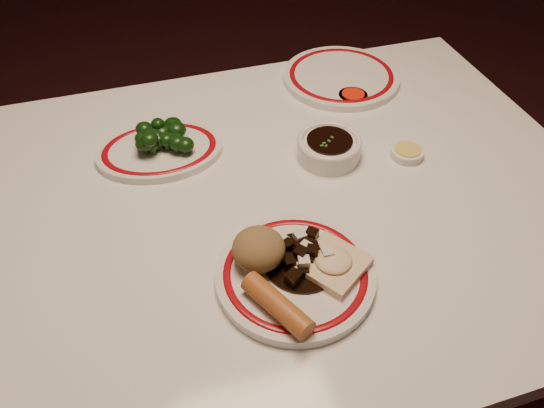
{
  "coord_description": "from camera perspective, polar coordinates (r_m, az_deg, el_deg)",
  "views": [
    {
      "loc": [
        -0.2,
        -0.66,
        1.4
      ],
      "look_at": [
        -0.02,
        -0.07,
        0.8
      ],
      "focal_mm": 35.0,
      "sensor_mm": 36.0,
      "label": 1
    }
  ],
  "objects": [
    {
      "name": "broccoli_plate",
      "position": [
        1.06,
        -11.98,
        5.65
      ],
      "size": [
        0.26,
        0.23,
        0.02
      ],
      "color": "white",
      "rests_on": "dining_table"
    },
    {
      "name": "sweet_sour_dish",
      "position": [
        1.2,
        8.68,
        11.28
      ],
      "size": [
        0.06,
        0.06,
        0.02
      ],
      "color": "white",
      "rests_on": "dining_table"
    },
    {
      "name": "spring_roll",
      "position": [
        0.76,
        0.57,
        -10.81
      ],
      "size": [
        0.08,
        0.12,
        0.03
      ],
      "primitive_type": "cylinder",
      "rotation": [
        1.57,
        0.0,
        0.45
      ],
      "color": "#B4652C",
      "rests_on": "main_plate"
    },
    {
      "name": "rice_mound",
      "position": [
        0.8,
        -1.45,
        -4.85
      ],
      "size": [
        0.08,
        0.08,
        0.06
      ],
      "primitive_type": "ellipsoid",
      "color": "olive",
      "rests_on": "main_plate"
    },
    {
      "name": "mustard_dish",
      "position": [
        1.06,
        14.32,
        5.37
      ],
      "size": [
        0.06,
        0.06,
        0.02
      ],
      "color": "white",
      "rests_on": "dining_table"
    },
    {
      "name": "dining_table",
      "position": [
        1.02,
        -0.0,
        -2.99
      ],
      "size": [
        1.2,
        0.9,
        0.75
      ],
      "color": "white",
      "rests_on": "ground"
    },
    {
      "name": "soy_bowl",
      "position": [
        1.03,
        6.14,
        5.93
      ],
      "size": [
        0.12,
        0.12,
        0.04
      ],
      "color": "white",
      "rests_on": "dining_table"
    },
    {
      "name": "main_plate",
      "position": [
        0.82,
        2.51,
        -7.61
      ],
      "size": [
        0.29,
        0.29,
        0.02
      ],
      "color": "white",
      "rests_on": "dining_table"
    },
    {
      "name": "far_plate",
      "position": [
        1.27,
        7.44,
        13.43
      ],
      "size": [
        0.35,
        0.35,
        0.02
      ],
      "color": "white",
      "rests_on": "dining_table"
    },
    {
      "name": "broccoli_pile",
      "position": [
        1.04,
        -11.98,
        7.01
      ],
      "size": [
        0.11,
        0.11,
        0.05
      ],
      "color": "#23471C",
      "rests_on": "broccoli_plate"
    },
    {
      "name": "ground",
      "position": [
        1.56,
        -0.0,
        -19.58
      ],
      "size": [
        7.0,
        7.0,
        0.0
      ],
      "primitive_type": "plane",
      "color": "black",
      "rests_on": "ground"
    },
    {
      "name": "fried_wonton",
      "position": [
        0.81,
        6.59,
        -6.31
      ],
      "size": [
        0.13,
        0.13,
        0.03
      ],
      "color": "beige",
      "rests_on": "main_plate"
    },
    {
      "name": "stirfry_heap",
      "position": [
        0.82,
        3.32,
        -5.65
      ],
      "size": [
        0.12,
        0.12,
        0.03
      ],
      "color": "black",
      "rests_on": "main_plate"
    }
  ]
}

